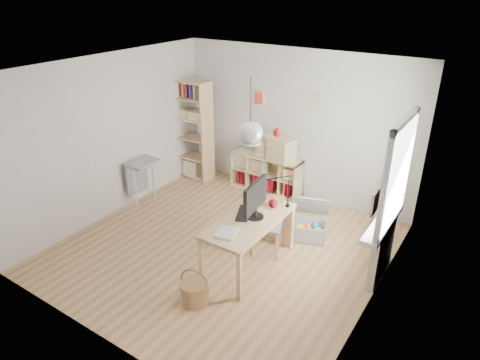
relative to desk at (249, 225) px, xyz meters
The scene contains 20 objects.
ground 0.87m from the desk, 164.74° to the left, with size 4.50×4.50×0.00m, color tan.
room_shell 1.34m from the desk, 164.74° to the left, with size 4.50×4.50×4.50m.
window_unit 2.04m from the desk, 24.12° to the left, with size 0.07×1.16×1.46m.
radiator 1.82m from the desk, 24.58° to the left, with size 0.10×0.80×0.80m, color silver.
windowsill 1.77m from the desk, 25.25° to the left, with size 0.22×1.20×0.06m, color white.
desk is the anchor object (origin of this frame).
cube_shelf 2.48m from the desk, 114.61° to the left, with size 1.40×0.38×0.72m.
tall_bookshelf 3.27m from the desk, 142.99° to the left, with size 0.80×0.38×2.00m.
side_table 2.64m from the desk, 169.06° to the left, with size 0.40×0.55×0.85m.
chair 0.49m from the desk, 87.59° to the left, with size 0.55×0.55×0.87m.
wicker_basket 1.17m from the desk, 98.35° to the right, with size 0.37×0.37×0.51m.
storage_chest 1.31m from the desk, 70.71° to the left, with size 0.71×0.75×0.58m.
monitor 0.41m from the desk, 67.75° to the left, with size 0.25×0.62×0.54m.
keyboard 0.20m from the desk, 151.42° to the left, with size 0.17×0.45×0.02m, color black.
task_lamp 0.68m from the desk, 83.50° to the left, with size 0.42×0.16×0.45m.
yarn_ball 0.50m from the desk, 76.50° to the left, with size 0.14×0.14×0.14m, color #510A0E.
paper_tray 0.49m from the desk, 96.05° to the right, with size 0.24×0.30×0.03m, color white.
drawer_chest 2.35m from the desk, 110.47° to the left, with size 0.73×0.33×0.42m, color beige.
red_vase 2.40m from the desk, 109.95° to the left, with size 0.14×0.14×0.16m, color maroon.
potted_plant 1.96m from the desk, 35.02° to the left, with size 0.34×0.29×0.38m, color #276928.
Camera 1 is at (3.23, -4.44, 3.73)m, focal length 32.00 mm.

